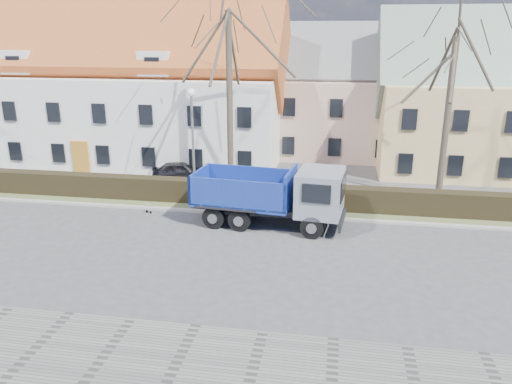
% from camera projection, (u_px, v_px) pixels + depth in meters
% --- Properties ---
extents(ground, '(120.00, 120.00, 0.00)m').
position_uv_depth(ground, '(234.00, 251.00, 21.94)').
color(ground, '#424244').
extents(sidewalk_near, '(80.00, 5.00, 0.08)m').
position_uv_depth(sidewalk_near, '(171.00, 375.00, 13.95)').
color(sidewalk_near, slate).
rests_on(sidewalk_near, ground).
extents(curb_far, '(80.00, 0.30, 0.12)m').
position_uv_depth(curb_far, '(252.00, 214.00, 26.25)').
color(curb_far, '#9F9992').
rests_on(curb_far, ground).
extents(grass_strip, '(80.00, 3.00, 0.10)m').
position_uv_depth(grass_strip, '(257.00, 204.00, 27.75)').
color(grass_strip, '#505A32').
rests_on(grass_strip, ground).
extents(hedge, '(60.00, 0.90, 1.30)m').
position_uv_depth(hedge, '(257.00, 195.00, 27.38)').
color(hedge, black).
rests_on(hedge, ground).
extents(building_white, '(26.80, 10.80, 9.50)m').
position_uv_depth(building_white, '(109.00, 94.00, 37.58)').
color(building_white, white).
rests_on(building_white, ground).
extents(building_pink, '(10.80, 8.80, 8.00)m').
position_uv_depth(building_pink, '(337.00, 102.00, 38.87)').
color(building_pink, '#CBA390').
rests_on(building_pink, ground).
extents(tree_1, '(9.20, 9.20, 12.65)m').
position_uv_depth(tree_1, '(229.00, 85.00, 28.31)').
color(tree_1, '#43392E').
rests_on(tree_1, ground).
extents(tree_2, '(8.00, 8.00, 11.00)m').
position_uv_depth(tree_2, '(449.00, 105.00, 26.66)').
color(tree_2, '#43392E').
rests_on(tree_2, ground).
extents(dump_truck, '(7.95, 3.61, 3.08)m').
position_uv_depth(dump_truck, '(263.00, 195.00, 24.57)').
color(dump_truck, navy).
rests_on(dump_truck, ground).
extents(streetlight, '(0.49, 0.49, 6.33)m').
position_uv_depth(streetlight, '(193.00, 144.00, 28.16)').
color(streetlight, gray).
rests_on(streetlight, ground).
extents(cart_frame, '(0.74, 0.59, 0.59)m').
position_uv_depth(cart_frame, '(146.00, 207.00, 26.55)').
color(cart_frame, silver).
rests_on(cart_frame, ground).
extents(parked_car_a, '(3.92, 2.50, 1.24)m').
position_uv_depth(parked_car_a, '(180.00, 171.00, 32.30)').
color(parked_car_a, black).
rests_on(parked_car_a, ground).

